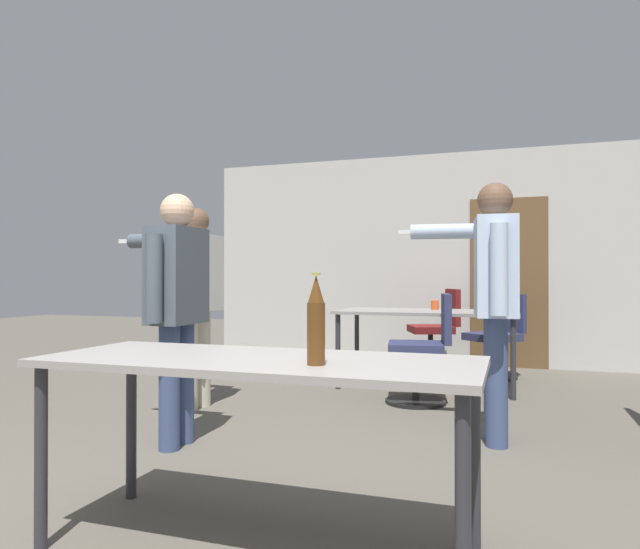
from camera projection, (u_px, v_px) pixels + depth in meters
name	position (u px, v px, depth m)	size (l,w,h in m)	color
back_wall	(421.00, 260.00, 7.28)	(5.50, 0.12, 2.65)	beige
conference_table_near	(259.00, 377.00, 2.26)	(1.74, 0.68, 0.76)	gray
conference_table_far	(427.00, 318.00, 5.63)	(1.74, 0.84, 0.76)	gray
person_left_plaid	(194.00, 289.00, 4.71)	(0.77, 0.71, 1.66)	beige
person_far_watching	(493.00, 286.00, 3.72)	(0.83, 0.66, 1.70)	#3D4C75
person_right_polo	(175.00, 294.00, 3.65)	(0.75, 0.62, 1.61)	#3D4C75
office_chair_far_right	(437.00, 333.00, 6.54)	(0.65, 0.61, 0.95)	black
office_chair_near_pushed	(425.00, 352.00, 4.89)	(0.59, 0.53, 0.94)	black
office_chair_side_rolled	(497.00, 339.00, 6.18)	(0.68, 0.69, 0.90)	black
beer_bottle	(316.00, 322.00, 2.07)	(0.07, 0.07, 0.34)	#563314
drink_cup	(435.00, 305.00, 5.80)	(0.08, 0.08, 0.09)	#E05123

